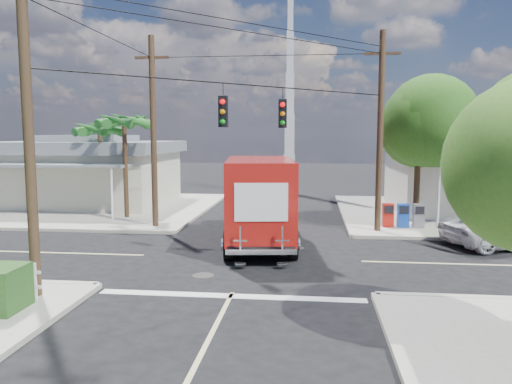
# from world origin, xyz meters

# --- Properties ---
(ground) EXTENTS (120.00, 120.00, 0.00)m
(ground) POSITION_xyz_m (0.00, 0.00, 0.00)
(ground) COLOR black
(ground) RESTS_ON ground
(sidewalk_ne) EXTENTS (14.12, 14.12, 0.14)m
(sidewalk_ne) POSITION_xyz_m (10.88, 10.88, 0.07)
(sidewalk_ne) COLOR #A19C91
(sidewalk_ne) RESTS_ON ground
(sidewalk_nw) EXTENTS (14.12, 14.12, 0.14)m
(sidewalk_nw) POSITION_xyz_m (-10.88, 10.88, 0.07)
(sidewalk_nw) COLOR #A19C91
(sidewalk_nw) RESTS_ON ground
(road_markings) EXTENTS (32.00, 32.00, 0.01)m
(road_markings) POSITION_xyz_m (0.00, -1.47, 0.01)
(road_markings) COLOR beige
(road_markings) RESTS_ON ground
(building_ne) EXTENTS (11.80, 10.20, 4.50)m
(building_ne) POSITION_xyz_m (12.50, 11.97, 2.32)
(building_ne) COLOR silver
(building_ne) RESTS_ON sidewalk_ne
(building_nw) EXTENTS (10.80, 10.20, 4.30)m
(building_nw) POSITION_xyz_m (-12.00, 12.46, 2.22)
(building_nw) COLOR beige
(building_nw) RESTS_ON sidewalk_nw
(radio_tower) EXTENTS (0.80, 0.80, 17.00)m
(radio_tower) POSITION_xyz_m (0.50, 20.00, 5.64)
(radio_tower) COLOR silver
(radio_tower) RESTS_ON ground
(tree_ne_front) EXTENTS (4.21, 4.14, 6.66)m
(tree_ne_front) POSITION_xyz_m (7.21, 6.76, 4.77)
(tree_ne_front) COLOR #422D1C
(tree_ne_front) RESTS_ON sidewalk_ne
(tree_ne_back) EXTENTS (3.77, 3.66, 5.82)m
(tree_ne_back) POSITION_xyz_m (9.81, 8.96, 4.19)
(tree_ne_back) COLOR #422D1C
(tree_ne_back) RESTS_ON sidewalk_ne
(palm_nw_front) EXTENTS (3.01, 3.08, 5.59)m
(palm_nw_front) POSITION_xyz_m (-7.50, 7.50, 5.04)
(palm_nw_front) COLOR #422D1C
(palm_nw_front) RESTS_ON sidewalk_nw
(palm_nw_back) EXTENTS (3.01, 3.08, 5.19)m
(palm_nw_back) POSITION_xyz_m (-9.50, 9.00, 4.67)
(palm_nw_back) COLOR #422D1C
(palm_nw_back) RESTS_ON sidewalk_nw
(utility_poles) EXTENTS (12.00, 10.68, 9.00)m
(utility_poles) POSITION_xyz_m (-1.58, 1.60, 4.67)
(utility_poles) COLOR #473321
(utility_poles) RESTS_ON ground
(vending_boxes) EXTENTS (1.90, 0.50, 1.10)m
(vending_boxes) POSITION_xyz_m (6.50, 6.20, 0.69)
(vending_boxes) COLOR #AD1710
(vending_boxes) RESTS_ON sidewalk_ne
(delivery_truck) EXTENTS (3.48, 8.36, 3.52)m
(delivery_truck) POSITION_xyz_m (0.07, 2.58, 1.79)
(delivery_truck) COLOR black
(delivery_truck) RESTS_ON ground
(parked_car) EXTENTS (5.73, 3.97, 1.45)m
(parked_car) POSITION_xyz_m (10.08, 3.06, 0.73)
(parked_car) COLOR silver
(parked_car) RESTS_ON ground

